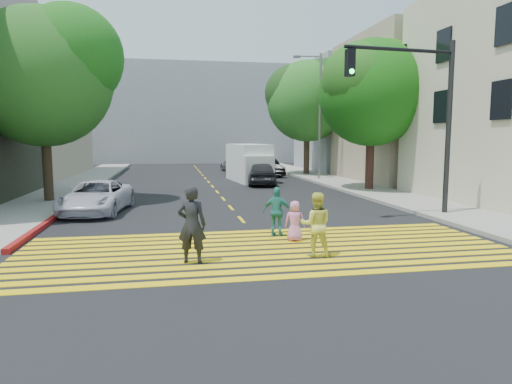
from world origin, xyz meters
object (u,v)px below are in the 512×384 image
object	(u,v)px
tree_right_far	(308,97)
dark_car_parked	(267,167)
traffic_signal	(422,104)
pedestrian_woman	(316,224)
silver_car	(235,164)
tree_left	(44,70)
pedestrian_man	(192,225)
dark_car_near	(262,173)
pedestrian_child	(295,221)
white_van	(250,164)
tree_right_near	(373,87)
white_sedan	(97,197)
pedestrian_extra	(277,212)

from	to	relation	value
tree_right_far	dark_car_parked	size ratio (longest dim) A/B	2.17
tree_right_far	traffic_signal	xyz separation A→B (m)	(-1.66, -19.82, -1.99)
pedestrian_woman	silver_car	bearing A→B (deg)	-79.90
tree_left	pedestrian_man	world-z (taller)	tree_left
tree_left	traffic_signal	bearing A→B (deg)	-24.36
pedestrian_man	dark_car_near	distance (m)	18.80
pedestrian_child	white_van	world-z (taller)	white_van
tree_right_near	traffic_signal	size ratio (longest dim) A/B	1.30
tree_left	dark_car_near	size ratio (longest dim) A/B	2.05
pedestrian_man	silver_car	bearing A→B (deg)	-87.01
pedestrian_woman	white_sedan	size ratio (longest dim) A/B	0.35
dark_car_parked	traffic_signal	bearing A→B (deg)	-93.74
pedestrian_child	pedestrian_man	bearing A→B (deg)	48.19
tree_left	dark_car_parked	distance (m)	19.10
pedestrian_extra	pedestrian_man	bearing A→B (deg)	69.17
dark_car_parked	white_van	size ratio (longest dim) A/B	0.75
tree_right_near	pedestrian_man	world-z (taller)	tree_right_near
tree_right_near	tree_right_far	world-z (taller)	tree_right_far
pedestrian_man	dark_car_parked	world-z (taller)	pedestrian_man
pedestrian_man	dark_car_near	world-z (taller)	pedestrian_man
silver_car	tree_right_near	bearing A→B (deg)	100.46
pedestrian_child	pedestrian_woman	bearing A→B (deg)	109.54
pedestrian_man	dark_car_parked	xyz separation A→B (m)	(7.06, 24.44, -0.25)
pedestrian_child	dark_car_near	xyz separation A→B (m)	(2.22, 16.16, 0.15)
tree_left	dark_car_near	distance (m)	14.11
tree_left	pedestrian_man	bearing A→B (deg)	-62.61
tree_right_near	dark_car_near	xyz separation A→B (m)	(-5.44, 4.59, -5.12)
pedestrian_woman	traffic_signal	distance (m)	8.23
dark_car_near	pedestrian_child	bearing A→B (deg)	90.92
pedestrian_woman	dark_car_parked	xyz separation A→B (m)	(3.88, 24.36, -0.13)
white_sedan	dark_car_near	bearing A→B (deg)	55.49
tree_left	tree_right_far	xyz separation A→B (m)	(16.54, 13.08, 0.19)
silver_car	pedestrian_woman	bearing A→B (deg)	77.76
pedestrian_man	pedestrian_child	size ratio (longest dim) A/B	1.58
white_sedan	white_van	world-z (taller)	white_van
tree_left	traffic_signal	size ratio (longest dim) A/B	1.36
tree_right_far	dark_car_near	distance (m)	10.13
tree_right_far	pedestrian_child	size ratio (longest dim) A/B	7.72
tree_right_far	dark_car_parked	world-z (taller)	tree_right_far
tree_right_near	traffic_signal	bearing A→B (deg)	-102.76
tree_left	traffic_signal	distance (m)	16.44
dark_car_near	white_van	size ratio (longest dim) A/B	0.78
tree_right_far	white_van	world-z (taller)	tree_right_far
dark_car_parked	pedestrian_child	bearing A→B (deg)	-108.89
dark_car_near	silver_car	bearing A→B (deg)	-80.89
tree_right_near	pedestrian_woman	distance (m)	16.17
dark_car_near	white_van	xyz separation A→B (m)	(-0.34, 2.59, 0.48)
pedestrian_man	pedestrian_woman	world-z (taller)	pedestrian_man
silver_car	white_van	size ratio (longest dim) A/B	0.80
tree_right_far	white_sedan	xyz separation A→B (m)	(-13.99, -16.41, -5.66)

